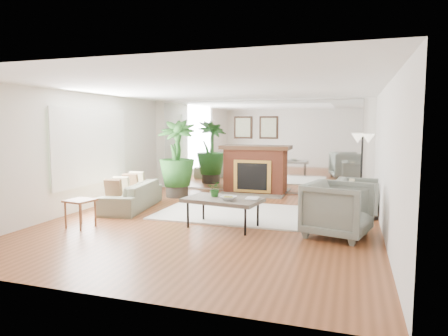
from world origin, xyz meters
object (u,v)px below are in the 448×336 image
(fireplace, at_px, (254,169))
(potted_ficus, at_px, (177,156))
(sofa, at_px, (131,195))
(armchair_front, at_px, (338,210))
(armchair_back, at_px, (357,197))
(side_table, at_px, (80,204))
(coffee_table, at_px, (223,201))
(floor_lamp, at_px, (363,144))

(fireplace, relative_size, potted_ficus, 1.05)
(sofa, distance_m, potted_ficus, 1.82)
(potted_ficus, bearing_deg, armchair_front, -32.18)
(armchair_front, xyz_separation_m, potted_ficus, (-4.02, 2.53, 0.59))
(armchair_back, distance_m, side_table, 5.33)
(armchair_back, distance_m, potted_ficus, 4.47)
(sofa, bearing_deg, side_table, -9.28)
(fireplace, distance_m, sofa, 3.43)
(coffee_table, bearing_deg, fireplace, 95.08)
(coffee_table, distance_m, sofa, 2.61)
(coffee_table, height_order, armchair_front, armchair_front)
(coffee_table, xyz_separation_m, side_table, (-2.42, -0.75, -0.07))
(fireplace, height_order, potted_ficus, fireplace)
(coffee_table, xyz_separation_m, potted_ficus, (-2.07, 2.57, 0.55))
(armchair_back, bearing_deg, fireplace, 57.22)
(sofa, distance_m, armchair_front, 4.47)
(armchair_front, relative_size, side_table, 1.96)
(armchair_front, bearing_deg, side_table, 115.49)
(coffee_table, bearing_deg, potted_ficus, 128.79)
(fireplace, bearing_deg, potted_ficus, -148.21)
(fireplace, relative_size, side_table, 4.07)
(fireplace, relative_size, armchair_back, 2.49)
(fireplace, relative_size, sofa, 1.05)
(armchair_front, bearing_deg, floor_lamp, 7.98)
(coffee_table, relative_size, potted_ficus, 0.74)
(fireplace, relative_size, armchair_front, 2.08)
(side_table, height_order, potted_ficus, potted_ficus)
(floor_lamp, bearing_deg, armchair_back, -93.52)
(fireplace, height_order, floor_lamp, fireplace)
(potted_ficus, relative_size, floor_lamp, 1.21)
(side_table, bearing_deg, floor_lamp, 40.80)
(coffee_table, height_order, potted_ficus, potted_ficus)
(armchair_back, distance_m, floor_lamp, 1.91)
(armchair_front, bearing_deg, sofa, 93.33)
(armchair_front, bearing_deg, fireplace, 47.43)
(fireplace, bearing_deg, side_table, -115.45)
(coffee_table, bearing_deg, sofa, 158.38)
(coffee_table, height_order, floor_lamp, floor_lamp)
(armchair_back, bearing_deg, armchair_front, 172.64)
(sofa, xyz_separation_m, potted_ficus, (0.35, 1.61, 0.75))
(fireplace, relative_size, floor_lamp, 1.27)
(potted_ficus, bearing_deg, floor_lamp, 10.39)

